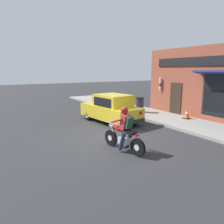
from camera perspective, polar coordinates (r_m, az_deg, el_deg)
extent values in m
plane|color=#2B2B2D|center=(9.30, -0.34, -7.09)|extent=(80.00, 80.00, 0.00)
cube|color=gray|center=(14.37, 9.68, -0.51)|extent=(2.60, 22.00, 0.14)
cube|color=brown|center=(12.77, 27.12, 6.24)|extent=(0.50, 10.63, 4.20)
cube|color=#2D2319|center=(14.40, 16.26, 3.19)|extent=(0.04, 0.90, 2.10)
cube|color=black|center=(12.51, 26.94, 11.93)|extent=(0.06, 9.04, 0.50)
cylinder|color=white|center=(15.18, 12.51, 6.96)|extent=(0.14, 0.14, 0.70)
cylinder|color=red|center=(15.18, 12.51, 6.96)|extent=(0.15, 0.15, 0.20)
sphere|color=silver|center=(15.16, 12.57, 8.47)|extent=(0.16, 0.16, 0.16)
cylinder|color=black|center=(8.46, -0.27, -6.74)|extent=(0.19, 0.63, 0.62)
cylinder|color=silver|center=(8.46, -0.27, -6.74)|extent=(0.15, 0.23, 0.22)
cylinder|color=black|center=(7.50, 6.73, -9.17)|extent=(0.19, 0.63, 0.62)
cylinder|color=silver|center=(7.50, 6.73, -9.17)|extent=(0.15, 0.23, 0.22)
cube|color=silver|center=(7.90, 3.26, -7.43)|extent=(0.34, 0.44, 0.24)
ellipsoid|color=#B21919|center=(7.96, 2.05, -4.21)|extent=(0.38, 0.56, 0.24)
cube|color=black|center=(7.63, 4.49, -5.20)|extent=(0.34, 0.59, 0.10)
cylinder|color=silver|center=(8.29, 0.17, -4.83)|extent=(0.12, 0.33, 0.68)
cylinder|color=silver|center=(8.13, 0.72, -3.10)|extent=(0.56, 0.13, 0.04)
sphere|color=silver|center=(8.29, -0.05, -3.69)|extent=(0.16, 0.16, 0.16)
cylinder|color=silver|center=(7.77, 6.18, -8.57)|extent=(0.16, 0.56, 0.08)
cube|color=red|center=(7.40, 6.51, -6.01)|extent=(0.13, 0.08, 0.08)
cylinder|color=#282D4C|center=(7.72, 2.65, -7.56)|extent=(0.19, 0.37, 0.71)
cylinder|color=#282D4C|center=(7.96, 4.56, -7.01)|extent=(0.19, 0.37, 0.71)
cube|color=#B23333|center=(7.68, 3.58, -2.63)|extent=(0.39, 0.38, 0.57)
cylinder|color=#B23333|center=(7.71, 1.27, -2.25)|extent=(0.17, 0.53, 0.26)
cylinder|color=#B23333|center=(7.97, 3.42, -1.82)|extent=(0.17, 0.53, 0.26)
sphere|color=#A51919|center=(7.63, 3.30, 0.45)|extent=(0.26, 0.26, 0.26)
cube|color=#1E4728|center=(7.56, 4.42, -2.69)|extent=(0.31, 0.28, 0.42)
cylinder|color=black|center=(12.78, -6.31, -0.78)|extent=(0.25, 0.62, 0.60)
cylinder|color=silver|center=(12.78, -6.31, -0.78)|extent=(0.24, 0.35, 0.33)
cylinder|color=black|center=(13.58, -1.14, -0.03)|extent=(0.25, 0.62, 0.60)
cylinder|color=silver|center=(13.58, -1.14, -0.03)|extent=(0.24, 0.35, 0.33)
cylinder|color=black|center=(10.86, 0.37, -2.81)|extent=(0.25, 0.62, 0.60)
cylinder|color=silver|center=(10.86, 0.37, -2.81)|extent=(0.24, 0.35, 0.33)
cylinder|color=black|center=(11.78, 5.88, -1.77)|extent=(0.25, 0.62, 0.60)
cylinder|color=silver|center=(11.78, 5.88, -1.77)|extent=(0.24, 0.35, 0.33)
cube|color=gold|center=(12.15, -0.47, 0.12)|extent=(2.05, 3.86, 0.70)
cube|color=gold|center=(11.86, 0.26, 2.98)|extent=(1.64, 2.05, 0.66)
cube|color=black|center=(12.55, -2.20, 3.18)|extent=(1.36, 0.49, 0.51)
cube|color=black|center=(11.43, -2.60, 2.57)|extent=(0.20, 1.51, 0.46)
cube|color=black|center=(12.32, 2.91, 3.17)|extent=(0.20, 1.51, 0.46)
cube|color=silver|center=(13.37, -7.07, 1.55)|extent=(0.24, 0.07, 0.14)
cube|color=red|center=(10.40, 3.54, -0.96)|extent=(0.20, 0.06, 0.16)
cube|color=silver|center=(13.91, -3.48, 1.97)|extent=(0.24, 0.07, 0.14)
cube|color=red|center=(11.09, 7.49, -0.29)|extent=(0.20, 0.06, 0.16)
cube|color=#28282B|center=(13.67, -5.14, 0.22)|extent=(1.61, 0.30, 0.20)
cube|color=#28282B|center=(10.84, 5.43, -2.61)|extent=(1.61, 0.30, 0.20)
cube|color=black|center=(13.21, 18.94, -1.56)|extent=(0.36, 0.36, 0.04)
cone|color=orange|center=(13.15, 19.03, -0.28)|extent=(0.28, 0.28, 0.56)
cylinder|color=white|center=(13.14, 19.03, -0.20)|extent=(0.20, 0.20, 0.08)
cylinder|color=#2D2D33|center=(14.53, 7.25, 1.77)|extent=(0.52, 0.52, 0.90)
cylinder|color=black|center=(14.46, 7.29, 3.68)|extent=(0.56, 0.56, 0.08)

